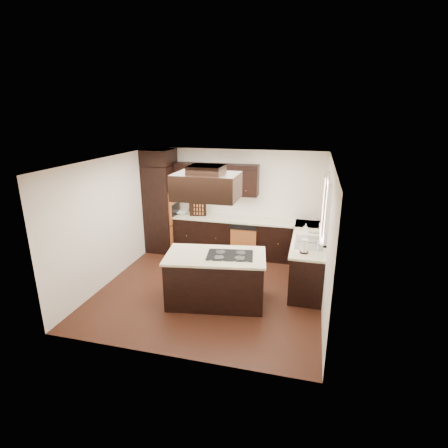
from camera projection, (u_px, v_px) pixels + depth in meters
The scene contains 30 objects.
floor at pixel (212, 288), 6.91m from camera, with size 4.20×4.20×0.02m, color #512717.
ceiling at pixel (210, 160), 6.14m from camera, with size 4.20×4.20×0.02m, color white.
wall_back at pixel (235, 201), 8.47m from camera, with size 4.20×0.02×2.50m, color white.
wall_front at pixel (165, 277), 4.58m from camera, with size 4.20×0.02×2.50m, color white.
wall_left at pixel (110, 220), 7.03m from camera, with size 0.02×4.20×2.50m, color white.
wall_right at pixel (328, 238), 6.03m from camera, with size 0.02×4.20×2.50m, color white.
oven_column at pixel (161, 208), 8.58m from camera, with size 0.65×0.75×2.12m, color black.
wall_oven_face at pixel (175, 207), 8.48m from camera, with size 0.05×0.62×0.78m, color #C66831.
base_cabinets_back at pixel (234, 237), 8.43m from camera, with size 2.93×0.60×0.88m, color black.
base_cabinets_right at pixel (308, 259), 7.18m from camera, with size 0.60×2.40×0.88m, color black.
countertop_back at pixel (234, 219), 8.27m from camera, with size 2.93×0.63×0.04m, color beige.
countertop_right at pixel (308, 238), 7.04m from camera, with size 0.63×2.40×0.04m, color beige.
upper_cabinets at pixel (216, 179), 8.24m from camera, with size 2.00×0.34×0.72m, color black.
dishwasher_front at pixel (243, 244), 8.10m from camera, with size 0.60×0.05×0.72m, color #C66831.
window_frame at pixel (327, 207), 6.42m from camera, with size 0.06×1.32×1.12m, color white.
window_pane at pixel (328, 207), 6.42m from camera, with size 0.00×1.20×1.00m, color white.
curtain_left at pixel (324, 210), 6.03m from camera, with size 0.02×0.34×0.90m, color beige.
curtain_right at pixel (323, 199), 6.81m from camera, with size 0.02×0.34×0.90m, color beige.
sink_rim at pixel (309, 243), 6.71m from camera, with size 0.52×0.84×0.01m, color silver.
island at pixel (216, 279), 6.29m from camera, with size 1.69×0.92×0.88m, color black.
island_top at pixel (215, 256), 6.15m from camera, with size 1.76×0.99×0.04m, color beige.
cooktop at pixel (230, 255), 6.12m from camera, with size 0.80×0.53×0.01m, color black.
range_hood at pixel (207, 186), 5.72m from camera, with size 1.05×0.72×0.42m, color black.
hood_duct at pixel (206, 169), 5.64m from camera, with size 0.55×0.50×0.13m, color black.
blender_base at pixel (191, 213), 8.51m from camera, with size 0.15×0.15×0.10m, color silver.
blender_pitcher at pixel (191, 206), 8.45m from camera, with size 0.13×0.13×0.26m, color silver.
spice_rack at pixel (198, 209), 8.42m from camera, with size 0.40×0.10×0.33m, color black.
mixing_bowl at pixel (182, 213), 8.58m from camera, with size 0.27×0.27×0.07m, color white.
soap_bottle at pixel (306, 228), 7.28m from camera, with size 0.08×0.08×0.18m, color white.
paper_towel at pixel (304, 246), 6.20m from camera, with size 0.12×0.12×0.26m, color white.
Camera 1 is at (1.78, -5.94, 3.32)m, focal length 28.00 mm.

